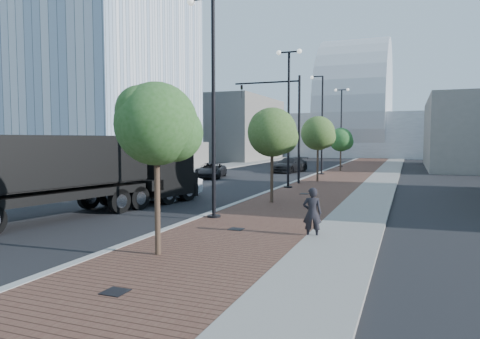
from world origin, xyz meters
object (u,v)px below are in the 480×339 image
(dark_car_mid, at_px, (211,170))
(pedestrian, at_px, (312,213))
(white_sedan, at_px, (174,187))
(dump_truck, at_px, (111,179))

(dark_car_mid, xyz_separation_m, pedestrian, (13.12, -20.01, 0.23))
(white_sedan, xyz_separation_m, pedestrian, (9.33, -6.99, 0.19))
(white_sedan, bearing_deg, dump_truck, -99.26)
(dump_truck, xyz_separation_m, dark_car_mid, (-2.89, 17.43, -0.84))
(dump_truck, relative_size, dark_car_mid, 2.92)
(dark_car_mid, bearing_deg, dump_truck, -93.79)
(dump_truck, bearing_deg, pedestrian, -2.20)
(white_sedan, bearing_deg, pedestrian, -34.58)
(dump_truck, bearing_deg, dark_car_mid, 111.35)
(dark_car_mid, relative_size, pedestrian, 2.67)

